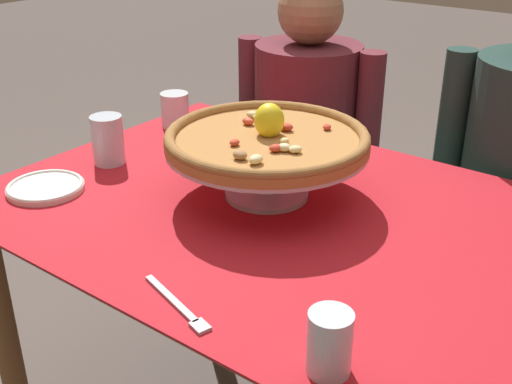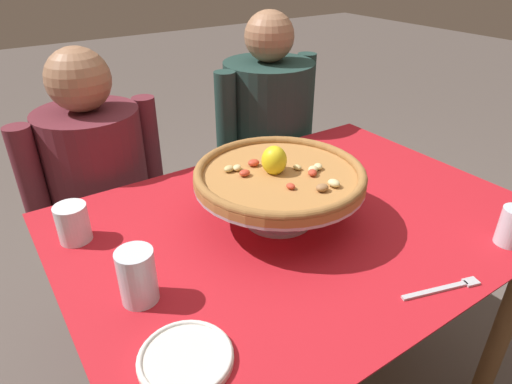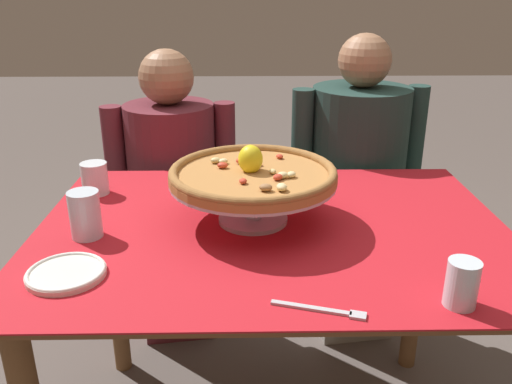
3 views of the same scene
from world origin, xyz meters
name	(u,v)px [view 2 (image 2 of 3)]	position (x,y,z in m)	size (l,w,h in m)	color
dining_table	(299,253)	(0.00, 0.00, 0.65)	(1.24, 0.90, 0.76)	brown
pizza_stand	(279,191)	(-0.05, 0.04, 0.85)	(0.44, 0.44, 0.12)	#B7B7C1
pizza	(279,174)	(-0.05, 0.04, 0.90)	(0.44, 0.44, 0.09)	#AD753D
water_glass_back_left	(73,225)	(-0.53, 0.24, 0.80)	(0.08, 0.08, 0.10)	white
water_glass_front_right	(512,229)	(0.36, -0.37, 0.80)	(0.06, 0.06, 0.10)	silver
water_glass_side_left	(138,279)	(-0.47, -0.05, 0.81)	(0.08, 0.08, 0.12)	silver
side_plate	(186,358)	(-0.46, -0.25, 0.77)	(0.17, 0.17, 0.02)	silver
dinner_fork	(445,288)	(0.08, -0.39, 0.76)	(0.19, 0.07, 0.01)	#B7B7C1
diner_left	(105,214)	(-0.36, 0.67, 0.55)	(0.49, 0.38, 1.14)	maroon
diner_right	(268,159)	(0.36, 0.66, 0.59)	(0.52, 0.41, 1.20)	gray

